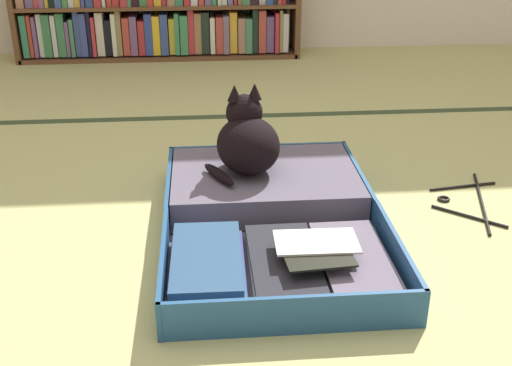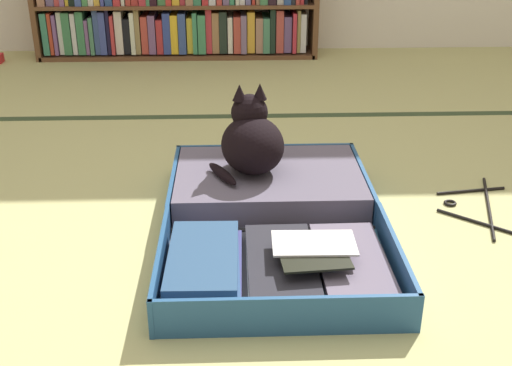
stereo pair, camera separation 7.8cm
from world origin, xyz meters
name	(u,v)px [view 1 (the left image)]	position (x,y,z in m)	size (l,w,h in m)	color
ground_plane	(237,254)	(0.00, 0.00, 0.00)	(10.00, 10.00, 0.00)	tan
tatami_border	(222,116)	(0.00, 1.16, 0.00)	(4.80, 0.05, 0.00)	#344529
open_suitcase	(268,212)	(0.10, 0.17, 0.04)	(0.63, 0.93, 0.10)	#234F80
black_cat	(247,141)	(0.05, 0.35, 0.20)	(0.27, 0.27, 0.28)	black
clothes_hanger	(469,201)	(0.77, 0.26, 0.00)	(0.28, 0.42, 0.01)	black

